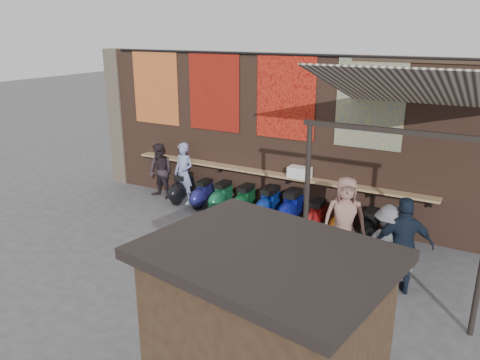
{
  "coord_description": "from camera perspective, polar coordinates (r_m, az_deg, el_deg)",
  "views": [
    {
      "loc": [
        4.78,
        -7.77,
        4.54
      ],
      "look_at": [
        -0.22,
        1.2,
        1.22
      ],
      "focal_mm": 35.0,
      "sensor_mm": 36.0,
      "label": 1
    }
  ],
  "objects": [
    {
      "name": "eating_counter",
      "position": [
        11.69,
        3.64,
        0.78
      ],
      "size": [
        8.0,
        0.32,
        0.05
      ],
      "primitive_type": "cube",
      "color": "#9E7A51",
      "rests_on": "brick_wall"
    },
    {
      "name": "stall_shelf",
      "position": [
        6.16,
        7.77,
        -19.06
      ],
      "size": [
        1.78,
        0.39,
        0.06
      ],
      "primitive_type": "cube",
      "rotation": [
        0.0,
        0.0,
        -0.16
      ],
      "color": "#473321",
      "rests_on": "market_stall"
    },
    {
      "name": "scooter_stool_7",
      "position": [
        10.94,
        12.21,
        -4.88
      ],
      "size": [
        0.35,
        0.79,
        0.75
      ],
      "primitive_type": null,
      "color": "#85410C",
      "rests_on": "ground"
    },
    {
      "name": "tapestry_redgold",
      "position": [
        13.33,
        -10.26,
        11.02
      ],
      "size": [
        1.5,
        0.02,
        2.0
      ],
      "primitive_type": "cube",
      "color": "maroon",
      "rests_on": "brick_wall"
    },
    {
      "name": "scooter_stool_0",
      "position": [
        12.85,
        -7.04,
        -1.04
      ],
      "size": [
        0.37,
        0.83,
        0.79
      ],
      "primitive_type": null,
      "color": "black",
      "rests_on": "ground"
    },
    {
      "name": "awning_ledger",
      "position": [
        10.36,
        22.63,
        13.34
      ],
      "size": [
        3.3,
        0.08,
        0.12
      ],
      "primitive_type": "cube",
      "color": "#33261C",
      "rests_on": "brick_wall"
    },
    {
      "name": "scooter_stool_9",
      "position": [
        10.67,
        18.92,
        -5.88
      ],
      "size": [
        0.39,
        0.86,
        0.82
      ],
      "primitive_type": null,
      "color": "#131347",
      "rests_on": "ground"
    },
    {
      "name": "diner_left",
      "position": [
        12.68,
        -6.88,
        0.82
      ],
      "size": [
        0.66,
        0.49,
        1.68
      ],
      "primitive_type": "imported",
      "rotation": [
        0.0,
        0.0,
        -0.15
      ],
      "color": "#7883AF",
      "rests_on": "ground"
    },
    {
      "name": "ground",
      "position": [
        10.19,
        -2.23,
        -8.54
      ],
      "size": [
        70.0,
        70.0,
        0.0
      ],
      "primitive_type": "plane",
      "color": "#474749",
      "rests_on": "ground"
    },
    {
      "name": "shopper_grey",
      "position": [
        8.94,
        17.64,
        -7.76
      ],
      "size": [
        1.18,
        1.0,
        1.59
      ],
      "primitive_type": "imported",
      "rotation": [
        0.0,
        0.0,
        2.65
      ],
      "color": "slate",
      "rests_on": "ground"
    },
    {
      "name": "tapestry_orange",
      "position": [
        11.29,
        5.56,
        10.01
      ],
      "size": [
        1.5,
        0.02,
        2.0
      ],
      "primitive_type": "cube",
      "color": "red",
      "rests_on": "brick_wall"
    },
    {
      "name": "shelf_box",
      "position": [
        11.31,
        7.27,
        0.92
      ],
      "size": [
        0.54,
        0.3,
        0.27
      ],
      "primitive_type": "cube",
      "color": "white",
      "rests_on": "eating_counter"
    },
    {
      "name": "awning_header",
      "position": [
        7.43,
        18.72,
        5.64
      ],
      "size": [
        3.0,
        0.08,
        0.08
      ],
      "primitive_type": "cube",
      "color": "black",
      "rests_on": "awning_post_left"
    },
    {
      "name": "stall_sign",
      "position": [
        5.7,
        8.13,
        -12.29
      ],
      "size": [
        1.19,
        0.24,
        0.5
      ],
      "primitive_type": "cube",
      "rotation": [
        0.0,
        0.0,
        -0.16
      ],
      "color": "gold",
      "rests_on": "market_stall"
    },
    {
      "name": "scooter_stool_4",
      "position": [
        11.55,
        3.5,
        -3.01
      ],
      "size": [
        0.4,
        0.88,
        0.84
      ],
      "primitive_type": null,
      "color": "navy",
      "rests_on": "ground"
    },
    {
      "name": "hang_rail",
      "position": [
        11.31,
        4.25,
        15.05
      ],
      "size": [
        9.5,
        0.06,
        0.06
      ],
      "primitive_type": "cylinder",
      "rotation": [
        0.0,
        1.57,
        0.0
      ],
      "color": "black",
      "rests_on": "brick_wall"
    },
    {
      "name": "scooter_stool_8",
      "position": [
        10.84,
        15.48,
        -5.46
      ],
      "size": [
        0.34,
        0.76,
        0.72
      ],
      "primitive_type": null,
      "color": "black",
      "rests_on": "ground"
    },
    {
      "name": "tapestry_multi",
      "position": [
        10.66,
        15.56,
        8.98
      ],
      "size": [
        1.5,
        0.02,
        2.0
      ],
      "primitive_type": "cube",
      "color": "#2A5E9A",
      "rests_on": "brick_wall"
    },
    {
      "name": "scooter_stool_1",
      "position": [
        12.47,
        -4.56,
        -1.71
      ],
      "size": [
        0.34,
        0.76,
        0.72
      ],
      "primitive_type": null,
      "color": "navy",
      "rests_on": "ground"
    },
    {
      "name": "market_stall",
      "position": [
        5.41,
        3.0,
        -20.73
      ],
      "size": [
        2.39,
        1.95,
        2.33
      ],
      "primitive_type": "cube",
      "rotation": [
        0.0,
        0.0,
        -0.16
      ],
      "color": "black",
      "rests_on": "ground"
    },
    {
      "name": "diner_right",
      "position": [
        13.16,
        -9.66,
        1.05
      ],
      "size": [
        0.83,
        0.68,
        1.55
      ],
      "primitive_type": "imported",
      "rotation": [
        0.0,
        0.0,
        -0.13
      ],
      "color": "#281F24",
      "rests_on": "ground"
    },
    {
      "name": "scooter_stool_5",
      "position": [
        11.36,
        6.28,
        -3.44
      ],
      "size": [
        0.4,
        0.89,
        0.84
      ],
      "primitive_type": null,
      "color": "navy",
      "rests_on": "ground"
    },
    {
      "name": "scooter_stool_3",
      "position": [
        11.92,
        0.54,
        -2.51
      ],
      "size": [
        0.36,
        0.79,
        0.75
      ],
      "primitive_type": null,
      "color": "#0F4D25",
      "rests_on": "ground"
    },
    {
      "name": "scooter_stool_6",
      "position": [
        11.14,
        9.29,
        -4.38
      ],
      "size": [
        0.34,
        0.75,
        0.71
      ],
      "primitive_type": null,
      "color": "maroon",
      "rests_on": "ground"
    },
    {
      "name": "awning_post_left",
      "position": [
        8.22,
        8.06,
        -3.6
      ],
      "size": [
        0.09,
        0.09,
        3.1
      ],
      "primitive_type": "cylinder",
      "color": "black",
      "rests_on": "ground"
    },
    {
      "name": "awning_canvas",
      "position": [
        8.82,
        20.96,
        10.33
      ],
      "size": [
        3.2,
        3.28,
        0.97
      ],
      "primitive_type": "cube",
      "rotation": [
        -0.28,
        0.0,
        0.0
      ],
      "color": "beige",
      "rests_on": "brick_wall"
    },
    {
      "name": "tapestry_sun",
      "position": [
        12.22,
        -3.2,
        10.67
      ],
      "size": [
        1.5,
        0.02,
        2.0
      ],
      "primitive_type": "cube",
      "color": "red",
      "rests_on": "brick_wall"
    },
    {
      "name": "shopper_tan",
      "position": [
        9.77,
        12.62,
        -4.57
      ],
      "size": [
        1.0,
        0.83,
        1.75
      ],
      "primitive_type": "imported",
      "rotation": [
        0.0,
        0.0,
        0.37
      ],
      "color": "#976B60",
      "rests_on": "ground"
    },
    {
      "name": "stall_roof",
      "position": [
        4.74,
        3.24,
        -9.07
      ],
      "size": [
        2.68,
        2.23,
        0.12
      ],
      "primitive_type": "cube",
      "rotation": [
        0.0,
        0.0,
        -0.16
      ],
      "color": "black",
      "rests_on": "market_stall"
    },
    {
      "name": "shopper_navy",
      "position": [
        8.78,
        19.24,
        -7.62
      ],
      "size": [
        1.15,
        0.85,
        1.81
      ],
      "primitive_type": "imported",
      "rotation": [
        0.0,
        0.0,
        3.58
      ],
      "color": "black",
      "rests_on": "ground"
    },
    {
      "name": "scooter_stool_2",
      "position": [
        12.19,
        -2.27,
        -2.06
      ],
      "size": [
        0.36,
        0.79,
        0.75
      ],
      "primitive_type": null,
      "color": "#165B3B",
      "rests_on": "ground"
    },
    {
      "name": "pier_left",
      "position": [
        14.69,
        -14.39,
        7.42
      ],
      "size": [
        0.5,
        0.5,
        4.0
      ],
      "primitive_type": "cube",
      "color": "#4C4238",
      "rests_on": "ground"
    },
    {
      "name": "brick_wall",
      "position": [
        11.79,
        4.51,
        5.43
      ],
      "size": [
        10.0,
        0.4,
        4.0
      ],
      "primitive_type": "cube",
      "color": "brown",
      "rests_on": "ground"
    }
  ]
}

